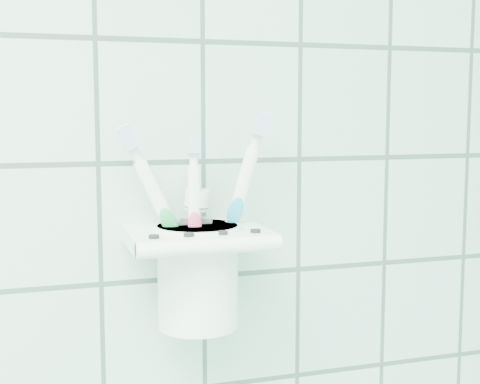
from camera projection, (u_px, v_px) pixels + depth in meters
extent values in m
cube|color=white|center=(188.00, 240.00, 0.71)|extent=(0.06, 0.02, 0.04)
cube|color=white|center=(197.00, 237.00, 0.67)|extent=(0.14, 0.11, 0.02)
cylinder|color=white|center=(210.00, 247.00, 0.62)|extent=(0.14, 0.02, 0.02)
cylinder|color=black|center=(154.00, 237.00, 0.62)|extent=(0.01, 0.01, 0.00)
cylinder|color=black|center=(189.00, 235.00, 0.63)|extent=(0.01, 0.01, 0.00)
cylinder|color=black|center=(223.00, 233.00, 0.64)|extent=(0.01, 0.01, 0.00)
cylinder|color=black|center=(256.00, 232.00, 0.65)|extent=(0.01, 0.01, 0.00)
cylinder|color=white|center=(198.00, 276.00, 0.68)|extent=(0.08, 0.08, 0.11)
cylinder|color=white|center=(197.00, 228.00, 0.68)|extent=(0.09, 0.09, 0.01)
cylinder|color=black|center=(197.00, 227.00, 0.68)|extent=(0.07, 0.07, 0.00)
cylinder|color=white|center=(214.00, 231.00, 0.68)|extent=(0.09, 0.02, 0.17)
cylinder|color=white|center=(213.00, 133.00, 0.67)|extent=(0.02, 0.01, 0.03)
cube|color=silver|center=(215.00, 118.00, 0.67)|extent=(0.02, 0.01, 0.03)
cube|color=white|center=(213.00, 118.00, 0.67)|extent=(0.02, 0.01, 0.03)
ellipsoid|color=green|center=(215.00, 211.00, 0.68)|extent=(0.03, 0.01, 0.03)
cylinder|color=white|center=(195.00, 245.00, 0.66)|extent=(0.02, 0.03, 0.16)
cylinder|color=white|center=(194.00, 157.00, 0.65)|extent=(0.01, 0.01, 0.02)
cube|color=silver|center=(195.00, 144.00, 0.65)|extent=(0.01, 0.01, 0.02)
cube|color=white|center=(194.00, 143.00, 0.65)|extent=(0.01, 0.01, 0.02)
ellipsoid|color=#D83F72|center=(196.00, 227.00, 0.66)|extent=(0.02, 0.01, 0.03)
cylinder|color=white|center=(205.00, 228.00, 0.70)|extent=(0.07, 0.02, 0.18)
cylinder|color=white|center=(205.00, 131.00, 0.68)|extent=(0.02, 0.01, 0.03)
cube|color=silver|center=(206.00, 116.00, 0.68)|extent=(0.02, 0.01, 0.03)
cube|color=white|center=(204.00, 116.00, 0.68)|extent=(0.02, 0.01, 0.03)
ellipsoid|color=teal|center=(207.00, 208.00, 0.69)|extent=(0.02, 0.01, 0.03)
cube|color=silver|center=(185.00, 263.00, 0.70)|extent=(0.04, 0.02, 0.10)
cube|color=silver|center=(186.00, 309.00, 0.70)|extent=(0.04, 0.01, 0.01)
cone|color=silver|center=(185.00, 211.00, 0.69)|extent=(0.03, 0.03, 0.02)
cylinder|color=white|center=(185.00, 198.00, 0.69)|extent=(0.03, 0.03, 0.03)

